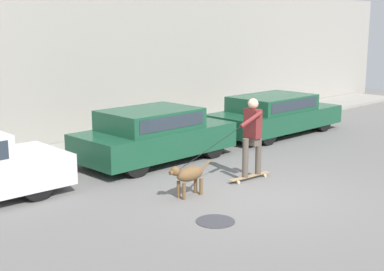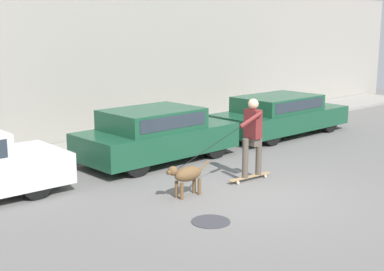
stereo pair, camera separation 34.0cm
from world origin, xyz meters
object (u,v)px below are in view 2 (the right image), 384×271
parked_car_1 (156,135)px  dog (187,175)px  parked_car_2 (280,115)px  skateboarder (252,134)px

parked_car_1 → dog: (-1.27, -2.54, -0.21)m
parked_car_1 → parked_car_2: size_ratio=0.88×
parked_car_2 → skateboarder: size_ratio=1.70×
dog → skateboarder: skateboarder is taller
parked_car_2 → skateboarder: (-4.22, -2.62, 0.41)m
parked_car_1 → parked_car_2: bearing=-0.8°
parked_car_1 → parked_car_2: parked_car_1 is taller
dog → skateboarder: size_ratio=0.40×
parked_car_1 → skateboarder: bearing=-80.3°
parked_car_2 → dog: parked_car_2 is taller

